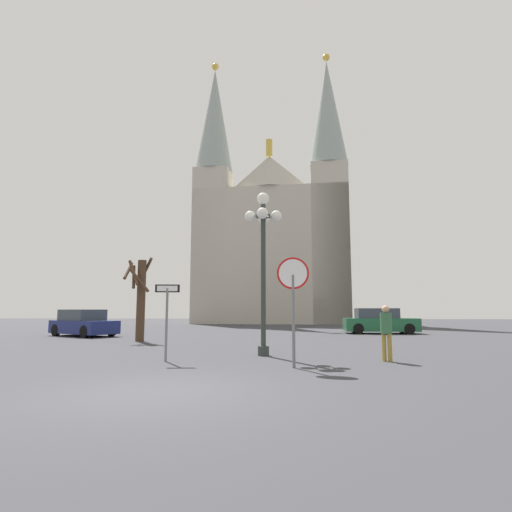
# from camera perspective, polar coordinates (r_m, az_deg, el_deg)

# --- Properties ---
(ground_plane) EXTENTS (120.00, 120.00, 0.00)m
(ground_plane) POSITION_cam_1_polar(r_m,az_deg,el_deg) (7.93, -13.32, -17.68)
(ground_plane) COLOR #38383D
(cathedral) EXTENTS (17.12, 12.73, 29.46)m
(cathedral) POSITION_cam_1_polar(r_m,az_deg,el_deg) (47.22, 2.36, 2.05)
(cathedral) COLOR #BCB5A5
(cathedral) RESTS_ON ground
(stop_sign) EXTENTS (0.83, 0.08, 2.79)m
(stop_sign) POSITION_cam_1_polar(r_m,az_deg,el_deg) (10.78, 5.09, -4.50)
(stop_sign) COLOR slate
(stop_sign) RESTS_ON ground
(one_way_arrow_sign) EXTENTS (0.70, 0.11, 2.17)m
(one_way_arrow_sign) POSITION_cam_1_polar(r_m,az_deg,el_deg) (12.27, -12.08, -7.46)
(one_way_arrow_sign) COLOR slate
(one_way_arrow_sign) RESTS_ON ground
(street_lamp) EXTENTS (1.23, 1.23, 5.32)m
(street_lamp) POSITION_cam_1_polar(r_m,az_deg,el_deg) (13.71, 0.99, 1.75)
(street_lamp) COLOR #2D3833
(street_lamp) RESTS_ON ground
(bare_tree) EXTENTS (1.32, 1.35, 3.91)m
(bare_tree) POSITION_cam_1_polar(r_m,az_deg,el_deg) (20.27, -15.55, -5.24)
(bare_tree) COLOR #473323
(bare_tree) RESTS_ON ground
(parked_car_near_navy) EXTENTS (4.43, 3.65, 1.46)m
(parked_car_near_navy) POSITION_cam_1_polar(r_m,az_deg,el_deg) (25.27, -22.50, -8.53)
(parked_car_near_navy) COLOR navy
(parked_car_near_navy) RESTS_ON ground
(parked_car_far_green) EXTENTS (4.38, 1.87, 1.53)m
(parked_car_far_green) POSITION_cam_1_polar(r_m,az_deg,el_deg) (27.07, 16.50, -8.59)
(parked_car_far_green) COLOR #1E5B38
(parked_car_far_green) RESTS_ON ground
(pedestrian_walking) EXTENTS (0.32, 0.32, 1.57)m
(pedestrian_walking) POSITION_cam_1_polar(r_m,az_deg,el_deg) (12.60, 17.34, -9.31)
(pedestrian_walking) COLOR olive
(pedestrian_walking) RESTS_ON ground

